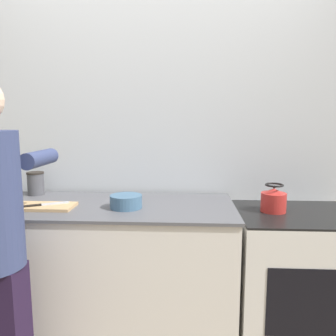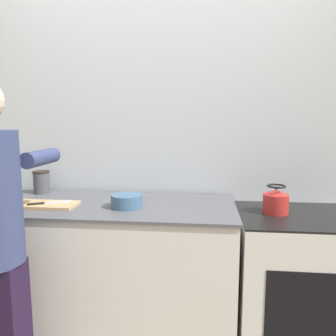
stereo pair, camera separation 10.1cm
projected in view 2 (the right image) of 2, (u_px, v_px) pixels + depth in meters
name	position (u px, v px, depth m)	size (l,w,h in m)	color
wall_back	(160.00, 140.00, 2.39)	(8.00, 0.05, 2.60)	silver
counter	(94.00, 271.00, 2.16)	(1.82, 0.70, 0.92)	silver
oven	(300.00, 286.00, 1.99)	(0.75, 0.61, 0.89)	silver
cutting_board	(45.00, 205.00, 2.02)	(0.39, 0.19, 0.02)	tan
knife	(48.00, 203.00, 2.02)	(0.24, 0.15, 0.01)	silver
kettle	(276.00, 201.00, 1.95)	(0.15, 0.15, 0.17)	red
bowl_prep	(127.00, 201.00, 1.99)	(0.19, 0.19, 0.08)	#426684
canister_jar	(42.00, 182.00, 2.37)	(0.12, 0.12, 0.16)	#4C4C51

